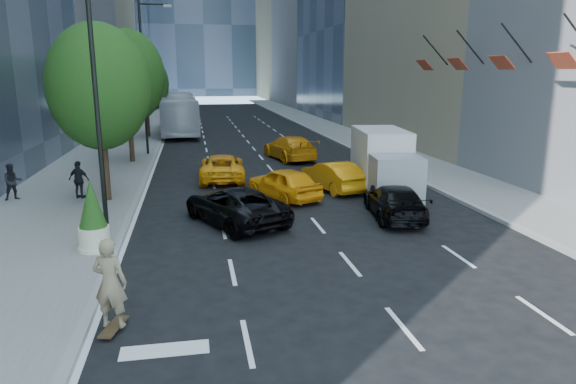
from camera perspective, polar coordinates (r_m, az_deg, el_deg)
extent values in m
plane|color=black|center=(15.29, 3.27, -8.21)|extent=(160.00, 160.00, 0.00)
cube|color=slate|center=(44.50, -17.72, 5.45)|extent=(6.00, 120.00, 0.15)
cube|color=slate|center=(46.16, 6.50, 6.25)|extent=(4.00, 120.00, 0.15)
cylinder|color=black|center=(18.08, -20.66, 11.02)|extent=(0.16, 0.16, 10.00)
cylinder|color=black|center=(35.95, -15.78, 12.02)|extent=(0.16, 0.16, 10.00)
cylinder|color=black|center=(36.13, -14.76, 19.56)|extent=(1.80, 0.12, 0.12)
cube|color=#99998C|center=(36.08, -13.24, 19.49)|extent=(0.50, 0.22, 0.15)
cylinder|color=black|center=(23.44, -19.64, 2.96)|extent=(0.30, 0.30, 3.15)
ellipsoid|color=#13360E|center=(23.13, -20.26, 10.92)|extent=(4.20, 4.20, 5.25)
cylinder|color=black|center=(33.24, -17.07, 6.15)|extent=(0.30, 0.30, 3.38)
ellipsoid|color=#13360E|center=(33.03, -17.48, 12.16)|extent=(4.50, 4.50, 5.62)
cylinder|color=black|center=(46.14, -15.33, 7.79)|extent=(0.30, 0.30, 2.93)
ellipsoid|color=#13360E|center=(45.98, -15.56, 11.53)|extent=(3.90, 3.90, 4.88)
cylinder|color=black|center=(53.97, -13.88, 9.80)|extent=(0.14, 0.14, 5.20)
imported|color=black|center=(53.91, -13.98, 11.49)|extent=(2.48, 0.53, 1.00)
cube|color=#9A3A23|center=(22.63, 28.26, 12.74)|extent=(0.64, 1.30, 0.64)
cylinder|color=black|center=(26.28, 24.06, 14.87)|extent=(1.75, 0.08, 1.75)
cube|color=#9A3A23|center=(25.90, 22.66, 13.14)|extent=(0.64, 1.30, 0.64)
cylinder|color=black|center=(29.69, 19.60, 14.91)|extent=(1.75, 0.08, 1.75)
cube|color=#9A3A23|center=(29.35, 18.34, 13.36)|extent=(0.64, 1.30, 0.64)
cylinder|color=black|center=(33.22, 16.07, 14.88)|extent=(1.75, 0.08, 1.75)
cube|color=#9A3A23|center=(32.92, 14.94, 13.49)|extent=(0.64, 1.30, 0.64)
imported|color=#837152|center=(11.89, -19.11, -10.15)|extent=(0.84, 0.67, 2.02)
imported|color=black|center=(19.34, -5.91, -1.50)|extent=(4.18, 5.49, 1.39)
imported|color=black|center=(20.44, 11.77, -1.04)|extent=(2.48, 4.71, 1.30)
imported|color=#FF9F0D|center=(23.07, -0.46, 1.01)|extent=(3.25, 4.48, 1.42)
imported|color=orange|center=(24.88, 5.03, 1.82)|extent=(2.48, 4.46, 1.39)
imported|color=#F99D0D|center=(27.29, -7.35, 2.75)|extent=(2.55, 5.05, 1.37)
imported|color=orange|center=(33.56, 0.20, 4.95)|extent=(3.13, 5.65, 1.55)
imported|color=silver|center=(48.91, -12.19, 8.53)|extent=(3.86, 13.53, 3.73)
cube|color=silver|center=(25.36, 10.22, 4.12)|extent=(2.69, 4.41, 2.44)
cube|color=gray|center=(22.53, 11.93, 1.29)|extent=(2.30, 2.06, 2.08)
cylinder|color=black|center=(22.09, 9.72, -0.42)|extent=(0.43, 0.94, 0.91)
cylinder|color=black|center=(22.59, 14.43, -0.35)|extent=(0.43, 0.94, 0.91)
cylinder|color=black|center=(26.77, 7.43, 2.04)|extent=(0.43, 0.94, 0.91)
cylinder|color=black|center=(27.18, 11.37, 2.06)|extent=(0.43, 0.94, 0.91)
imported|color=black|center=(25.17, -28.28, 1.00)|extent=(0.96, 0.87, 1.59)
imported|color=black|center=(24.24, -22.19, 1.27)|extent=(1.05, 0.74, 1.66)
cylinder|color=beige|center=(17.16, -20.70, -4.81)|extent=(0.93, 0.93, 0.75)
cone|color=#13360E|center=(16.87, -21.01, -1.19)|extent=(0.84, 0.84, 1.49)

